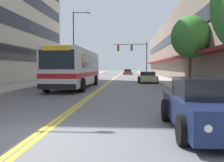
{
  "coord_description": "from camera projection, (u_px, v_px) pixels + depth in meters",
  "views": [
    {
      "loc": [
        2.29,
        -5.91,
        1.72
      ],
      "look_at": [
        0.4,
        22.22,
        0.18
      ],
      "focal_mm": 40.0,
      "sensor_mm": 36.0,
      "label": 1
    }
  ],
  "objects": [
    {
      "name": "sidewalk_left",
      "position": [
        76.0,
        77.0,
        43.46
      ],
      "size": [
        2.87,
        106.0,
        0.15
      ],
      "color": "#B2ADA5",
      "rests_on": "ground_plane"
    },
    {
      "name": "car_charcoal_parked_left_mid",
      "position": [
        86.0,
        75.0,
        37.97
      ],
      "size": [
        2.08,
        4.88,
        1.16
      ],
      "color": "#232328",
      "rests_on": "ground_plane"
    },
    {
      "name": "sidewalk_right",
      "position": [
        156.0,
        77.0,
        42.53
      ],
      "size": [
        2.87,
        106.0,
        0.15
      ],
      "color": "#B2ADA5",
      "rests_on": "ground_plane"
    },
    {
      "name": "traffic_signal_mast",
      "position": [
        135.0,
        53.0,
        40.63
      ],
      "size": [
        5.54,
        0.38,
        5.83
      ],
      "color": "#47474C",
      "rests_on": "ground_plane"
    },
    {
      "name": "car_beige_parked_right_mid",
      "position": [
        148.0,
        77.0,
        28.09
      ],
      "size": [
        2.08,
        4.33,
        1.25
      ],
      "color": "#BCAD89",
      "rests_on": "ground_plane"
    },
    {
      "name": "car_black_parked_left_far",
      "position": [
        76.0,
        76.0,
        31.42
      ],
      "size": [
        2.2,
        4.39,
        1.32
      ],
      "color": "black",
      "rests_on": "ground_plane"
    },
    {
      "name": "city_bus",
      "position": [
        76.0,
        67.0,
        21.15
      ],
      "size": [
        2.84,
        11.36,
        3.1
      ],
      "color": "silver",
      "rests_on": "ground_plane"
    },
    {
      "name": "street_tree_right_mid",
      "position": [
        190.0,
        37.0,
        20.46
      ],
      "size": [
        3.16,
        3.16,
        5.83
      ],
      "color": "brown",
      "rests_on": "sidewalk_right"
    },
    {
      "name": "car_red_moving_lead",
      "position": [
        128.0,
        72.0,
        58.74
      ],
      "size": [
        2.03,
        4.19,
        1.32
      ],
      "color": "maroon",
      "rests_on": "ground_plane"
    },
    {
      "name": "centre_line",
      "position": [
        115.0,
        77.0,
        43.0
      ],
      "size": [
        0.34,
        106.0,
        0.01
      ],
      "color": "yellow",
      "rests_on": "ground_plane"
    },
    {
      "name": "street_lamp_left_far",
      "position": [
        76.0,
        40.0,
        34.23
      ],
      "size": [
        2.51,
        0.28,
        9.37
      ],
      "color": "#47474C",
      "rests_on": "ground_plane"
    },
    {
      "name": "ground_plane",
      "position": [
        115.0,
        77.0,
        43.0
      ],
      "size": [
        240.0,
        240.0,
        0.0
      ],
      "primitive_type": "plane",
      "color": "slate"
    },
    {
      "name": "storefront_row_right",
      "position": [
        190.0,
        49.0,
        41.89
      ],
      "size": [
        9.1,
        68.0,
        9.8
      ],
      "color": "gray",
      "rests_on": "ground_plane"
    },
    {
      "name": "fire_hydrant",
      "position": [
        180.0,
        83.0,
        17.88
      ],
      "size": [
        0.29,
        0.21,
        0.87
      ],
      "color": "#B7B7BC",
      "rests_on": "sidewalk_right"
    },
    {
      "name": "car_navy_parked_right_foreground",
      "position": [
        207.0,
        107.0,
        6.7
      ],
      "size": [
        2.06,
        4.24,
        1.44
      ],
      "color": "#19234C",
      "rests_on": "ground_plane"
    }
  ]
}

